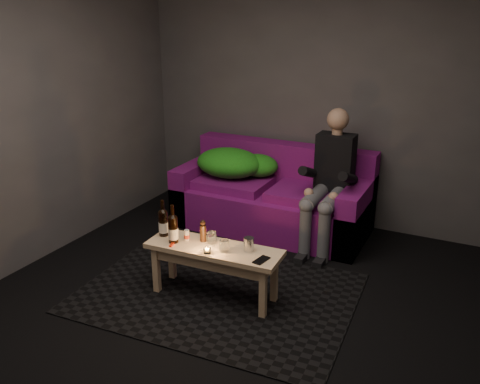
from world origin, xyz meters
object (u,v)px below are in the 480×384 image
object	(u,v)px
steel_cup	(249,244)
sofa	(273,199)
coffee_table	(214,256)
person	(330,178)
beer_bottle_a	(163,222)
beer_bottle_b	(173,229)

from	to	relation	value
steel_cup	sofa	bearing A→B (deg)	105.64
steel_cup	coffee_table	bearing A→B (deg)	-167.18
person	steel_cup	world-z (taller)	person
coffee_table	steel_cup	size ratio (longest dim) A/B	10.23
sofa	beer_bottle_a	size ratio (longest dim) A/B	6.44
person	steel_cup	distance (m)	1.31
sofa	beer_bottle_b	distance (m)	1.60
sofa	person	bearing A→B (deg)	-14.21
sofa	coffee_table	xyz separation A→B (m)	(0.13, -1.50, 0.06)
person	coffee_table	bearing A→B (deg)	-110.34
coffee_table	beer_bottle_b	size ratio (longest dim) A/B	3.48
sofa	steel_cup	world-z (taller)	sofa
person	beer_bottle_a	bearing A→B (deg)	-125.84
sofa	beer_bottle_b	world-z (taller)	sofa
beer_bottle_b	person	bearing A→B (deg)	59.70
coffee_table	beer_bottle_b	distance (m)	0.38
beer_bottle_a	steel_cup	distance (m)	0.74
beer_bottle_a	beer_bottle_b	distance (m)	0.16
person	beer_bottle_b	size ratio (longest dim) A/B	4.18
sofa	beer_bottle_a	world-z (taller)	sofa
person	steel_cup	size ratio (longest dim) A/B	12.28
sofa	coffee_table	bearing A→B (deg)	-84.95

